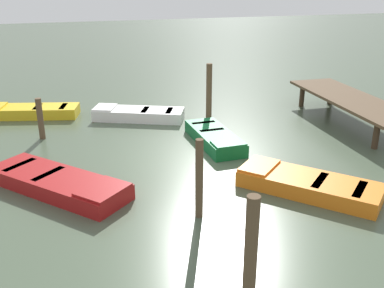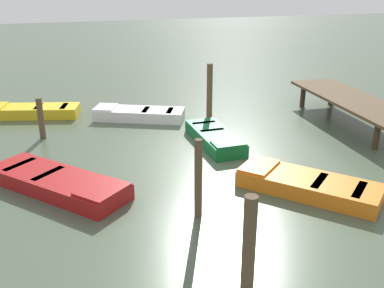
{
  "view_description": "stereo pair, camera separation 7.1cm",
  "coord_description": "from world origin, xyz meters",
  "px_view_note": "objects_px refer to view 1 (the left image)",
  "views": [
    {
      "loc": [
        12.2,
        -3.46,
        5.26
      ],
      "look_at": [
        0.0,
        0.0,
        0.35
      ],
      "focal_mm": 42.07,
      "sensor_mm": 36.0,
      "label": 1
    },
    {
      "loc": [
        12.22,
        -3.4,
        5.26
      ],
      "look_at": [
        0.0,
        0.0,
        0.35
      ],
      "focal_mm": 42.07,
      "sensor_mm": 36.0,
      "label": 2
    }
  ],
  "objects_px": {
    "rowboat_red": "(58,183)",
    "rowboat_orange": "(308,184)",
    "rowboat_white": "(138,114)",
    "mooring_piling_mid_right": "(209,92)",
    "mooring_piling_near_right": "(251,251)",
    "rowboat_yellow": "(30,111)",
    "mooring_piling_mid_left": "(199,179)",
    "rowboat_green": "(215,138)",
    "mooring_piling_far_right": "(40,119)",
    "dock_segment": "(351,101)"
  },
  "relations": [
    {
      "from": "rowboat_red",
      "to": "rowboat_orange",
      "type": "distance_m",
      "value": 6.33
    },
    {
      "from": "rowboat_green",
      "to": "mooring_piling_far_right",
      "type": "distance_m",
      "value": 5.77
    },
    {
      "from": "rowboat_yellow",
      "to": "rowboat_green",
      "type": "bearing_deg",
      "value": 154.56
    },
    {
      "from": "rowboat_red",
      "to": "mooring_piling_near_right",
      "type": "relative_size",
      "value": 1.89
    },
    {
      "from": "rowboat_red",
      "to": "mooring_piling_far_right",
      "type": "distance_m",
      "value": 4.16
    },
    {
      "from": "rowboat_yellow",
      "to": "rowboat_orange",
      "type": "height_order",
      "value": "same"
    },
    {
      "from": "mooring_piling_near_right",
      "to": "mooring_piling_far_right",
      "type": "bearing_deg",
      "value": -158.91
    },
    {
      "from": "dock_segment",
      "to": "mooring_piling_near_right",
      "type": "height_order",
      "value": "mooring_piling_near_right"
    },
    {
      "from": "mooring_piling_far_right",
      "to": "mooring_piling_mid_right",
      "type": "distance_m",
      "value": 6.02
    },
    {
      "from": "dock_segment",
      "to": "mooring_piling_far_right",
      "type": "relative_size",
      "value": 4.44
    },
    {
      "from": "rowboat_yellow",
      "to": "mooring_piling_near_right",
      "type": "bearing_deg",
      "value": 122.06
    },
    {
      "from": "rowboat_white",
      "to": "mooring_piling_far_right",
      "type": "distance_m",
      "value": 3.65
    },
    {
      "from": "rowboat_white",
      "to": "mooring_piling_mid_right",
      "type": "relative_size",
      "value": 1.65
    },
    {
      "from": "mooring_piling_mid_right",
      "to": "mooring_piling_mid_left",
      "type": "bearing_deg",
      "value": -19.59
    },
    {
      "from": "rowboat_orange",
      "to": "mooring_piling_near_right",
      "type": "xyz_separation_m",
      "value": [
        3.35,
        -3.0,
        0.79
      ]
    },
    {
      "from": "rowboat_white",
      "to": "mooring_piling_mid_left",
      "type": "relative_size",
      "value": 1.85
    },
    {
      "from": "dock_segment",
      "to": "rowboat_yellow",
      "type": "height_order",
      "value": "dock_segment"
    },
    {
      "from": "mooring_piling_mid_left",
      "to": "mooring_piling_mid_right",
      "type": "distance_m",
      "value": 7.2
    },
    {
      "from": "rowboat_yellow",
      "to": "mooring_piling_mid_right",
      "type": "distance_m",
      "value": 6.9
    },
    {
      "from": "mooring_piling_mid_left",
      "to": "mooring_piling_far_right",
      "type": "bearing_deg",
      "value": -150.49
    },
    {
      "from": "rowboat_white",
      "to": "dock_segment",
      "type": "bearing_deg",
      "value": -176.48
    },
    {
      "from": "dock_segment",
      "to": "mooring_piling_mid_right",
      "type": "height_order",
      "value": "mooring_piling_mid_right"
    },
    {
      "from": "mooring_piling_mid_left",
      "to": "rowboat_white",
      "type": "bearing_deg",
      "value": -178.81
    },
    {
      "from": "rowboat_red",
      "to": "rowboat_orange",
      "type": "bearing_deg",
      "value": 30.48
    },
    {
      "from": "dock_segment",
      "to": "rowboat_white",
      "type": "relative_size",
      "value": 1.77
    },
    {
      "from": "rowboat_white",
      "to": "mooring_piling_mid_left",
      "type": "bearing_deg",
      "value": 113.72
    },
    {
      "from": "mooring_piling_far_right",
      "to": "rowboat_yellow",
      "type": "bearing_deg",
      "value": -169.25
    },
    {
      "from": "mooring_piling_near_right",
      "to": "mooring_piling_mid_left",
      "type": "bearing_deg",
      "value": 179.87
    },
    {
      "from": "rowboat_orange",
      "to": "mooring_piling_mid_right",
      "type": "xyz_separation_m",
      "value": [
        -6.37,
        -0.58,
        0.84
      ]
    },
    {
      "from": "dock_segment",
      "to": "mooring_piling_mid_left",
      "type": "height_order",
      "value": "mooring_piling_mid_left"
    },
    {
      "from": "dock_segment",
      "to": "rowboat_orange",
      "type": "relative_size",
      "value": 1.81
    },
    {
      "from": "dock_segment",
      "to": "rowboat_green",
      "type": "xyz_separation_m",
      "value": [
        0.67,
        -5.44,
        -0.63
      ]
    },
    {
      "from": "rowboat_red",
      "to": "rowboat_white",
      "type": "distance_m",
      "value": 6.03
    },
    {
      "from": "rowboat_green",
      "to": "mooring_piling_near_right",
      "type": "xyz_separation_m",
      "value": [
        7.21,
        -1.81,
        0.79
      ]
    },
    {
      "from": "rowboat_white",
      "to": "mooring_piling_mid_left",
      "type": "distance_m",
      "value": 7.52
    },
    {
      "from": "rowboat_orange",
      "to": "rowboat_red",
      "type": "bearing_deg",
      "value": 29.95
    },
    {
      "from": "mooring_piling_mid_right",
      "to": "rowboat_red",
      "type": "bearing_deg",
      "value": -50.22
    },
    {
      "from": "dock_segment",
      "to": "rowboat_green",
      "type": "distance_m",
      "value": 5.51
    },
    {
      "from": "mooring_piling_near_right",
      "to": "mooring_piling_mid_right",
      "type": "relative_size",
      "value": 0.95
    },
    {
      "from": "dock_segment",
      "to": "rowboat_red",
      "type": "xyz_separation_m",
      "value": [
        2.73,
        -10.32,
        -0.63
      ]
    },
    {
      "from": "rowboat_white",
      "to": "mooring_piling_mid_right",
      "type": "height_order",
      "value": "mooring_piling_mid_right"
    },
    {
      "from": "rowboat_yellow",
      "to": "rowboat_green",
      "type": "height_order",
      "value": "same"
    },
    {
      "from": "rowboat_white",
      "to": "mooring_piling_far_right",
      "type": "relative_size",
      "value": 2.51
    },
    {
      "from": "rowboat_green",
      "to": "mooring_piling_near_right",
      "type": "height_order",
      "value": "mooring_piling_near_right"
    },
    {
      "from": "rowboat_green",
      "to": "mooring_piling_mid_right",
      "type": "xyz_separation_m",
      "value": [
        -2.51,
        0.61,
        0.84
      ]
    },
    {
      "from": "mooring_piling_far_right",
      "to": "mooring_piling_mid_left",
      "type": "xyz_separation_m",
      "value": [
        6.31,
        3.57,
        0.25
      ]
    },
    {
      "from": "rowboat_white",
      "to": "rowboat_red",
      "type": "bearing_deg",
      "value": 83.55
    },
    {
      "from": "rowboat_red",
      "to": "mooring_piling_mid_left",
      "type": "xyz_separation_m",
      "value": [
        2.21,
        3.08,
        0.72
      ]
    },
    {
      "from": "rowboat_orange",
      "to": "mooring_piling_near_right",
      "type": "height_order",
      "value": "mooring_piling_near_right"
    },
    {
      "from": "rowboat_green",
      "to": "rowboat_white",
      "type": "xyz_separation_m",
      "value": [
        -3.22,
        -1.96,
        -0.0
      ]
    }
  ]
}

